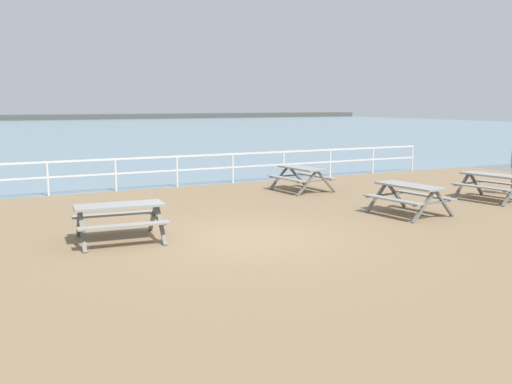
{
  "coord_description": "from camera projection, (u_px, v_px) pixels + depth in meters",
  "views": [
    {
      "loc": [
        -5.14,
        -10.51,
        2.83
      ],
      "look_at": [
        0.68,
        1.02,
        0.8
      ],
      "focal_mm": 39.51,
      "sensor_mm": 36.0,
      "label": 1
    }
  ],
  "objects": [
    {
      "name": "ground_plane",
      "position": [
        249.0,
        242.0,
        12.02
      ],
      "size": [
        30.0,
        24.0,
        0.2
      ],
      "primitive_type": "cube",
      "color": "#846B4C"
    },
    {
      "name": "picnic_table_near_left",
      "position": [
        410.0,
        192.0,
        14.44
      ],
      "size": [
        1.74,
        1.97,
        0.8
      ],
      "rotation": [
        0.0,
        0.0,
        1.7
      ],
      "color": "gray",
      "rests_on": "ground"
    },
    {
      "name": "distant_shoreline",
      "position": [
        4.0,
        120.0,
        96.45
      ],
      "size": [
        142.0,
        6.0,
        1.8
      ],
      "primitive_type": "cube",
      "color": "#4C4C47",
      "rests_on": "ground"
    },
    {
      "name": "sea_band",
      "position": [
        27.0,
        131.0,
        58.53
      ],
      "size": [
        142.0,
        90.0,
        0.01
      ],
      "primitive_type": "cube",
      "color": "gray",
      "rests_on": "ground"
    },
    {
      "name": "picnic_table_mid_centre",
      "position": [
        302.0,
        173.0,
        18.37
      ],
      "size": [
        1.68,
        1.93,
        0.8
      ],
      "rotation": [
        0.0,
        0.0,
        1.66
      ],
      "color": "gray",
      "rests_on": "ground"
    },
    {
      "name": "picnic_table_far_left",
      "position": [
        119.0,
        213.0,
        11.66
      ],
      "size": [
        1.91,
        1.67,
        0.8
      ],
      "rotation": [
        0.0,
        0.0,
        -0.08
      ],
      "color": "gray",
      "rests_on": "ground"
    },
    {
      "name": "seaward_railing",
      "position": [
        147.0,
        167.0,
        18.72
      ],
      "size": [
        23.07,
        0.07,
        1.08
      ],
      "color": "white",
      "rests_on": "ground"
    },
    {
      "name": "picnic_table_far_right",
      "position": [
        493.0,
        181.0,
        16.6
      ],
      "size": [
        1.8,
        2.03,
        0.8
      ],
      "rotation": [
        0.0,
        0.0,
        1.74
      ],
      "color": "gray",
      "rests_on": "ground"
    }
  ]
}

